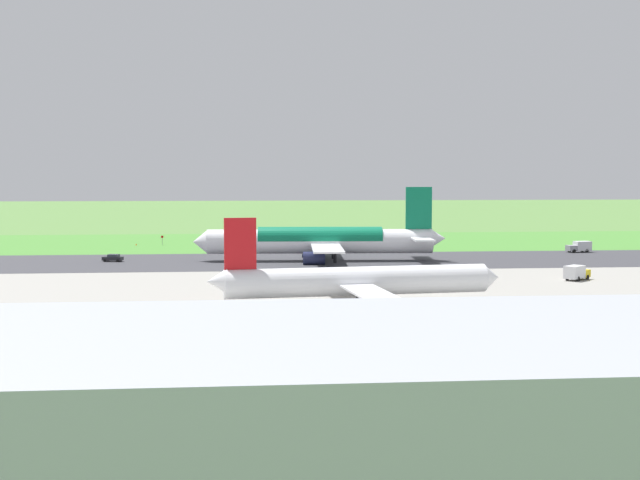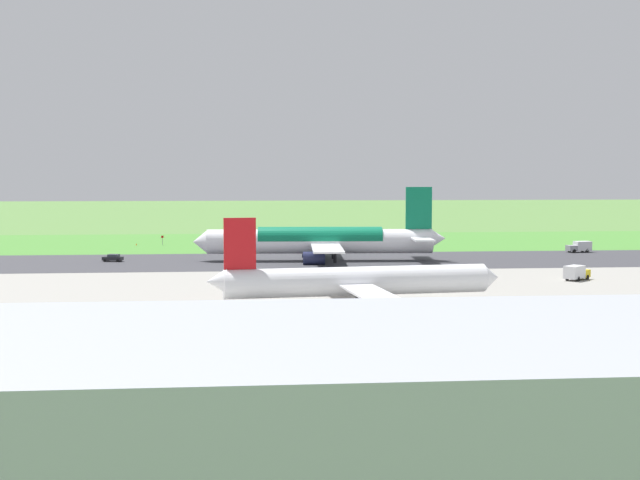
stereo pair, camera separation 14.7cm
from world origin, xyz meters
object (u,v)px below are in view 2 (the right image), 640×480
Objects in this scene: airliner_parked_mid at (356,280)px; no_stopping_sign at (162,239)px; service_truck_baggage at (576,273)px; service_car_followme at (113,258)px; airliner_main at (322,241)px; terminal_building at (260,422)px; service_truck_fuel at (580,247)px; traffic_cone_orange at (136,244)px.

airliner_parked_mid is 110.48m from no_stopping_sign.
service_truck_baggage is 1.30× the size of service_car_followme.
service_truck_baggage is (-41.25, 37.09, -2.95)m from airliner_main.
service_car_followme is at bearing -78.48° from terminal_building.
airliner_parked_mid is 7.08× the size of service_truck_fuel.
no_stopping_sign is at bearing -99.06° from service_car_followme.
airliner_main is 1.25× the size of airliner_parked_mid.
no_stopping_sign is (36.81, -104.15, -1.96)m from airliner_parked_mid.
service_truck_fuel is 2.45× the size of no_stopping_sign.
airliner_parked_mid is at bearing 124.64° from service_car_followme.
terminal_building reaches higher than airliner_main.
airliner_parked_mid is 76.65m from terminal_building.
service_car_followme is 41.86m from no_stopping_sign.
terminal_building is at bearing 96.84° from no_stopping_sign.
airliner_main reaches higher than airliner_parked_mid.
service_truck_baggage is 112.93m from no_stopping_sign.
airliner_parked_mid is at bearing -101.52° from terminal_building.
airliner_parked_mid is 17.33× the size of no_stopping_sign.
no_stopping_sign is at bearing -45.70° from service_truck_baggage.
service_car_followme is 8.18× the size of traffic_cone_orange.
service_truck_fuel is at bearing -167.62° from airliner_main.
service_car_followme is 1.81× the size of no_stopping_sign.
service_truck_fuel is 11.08× the size of traffic_cone_orange.
service_truck_fuel is 110.90m from traffic_cone_orange.
airliner_main is 21.73× the size of no_stopping_sign.
airliner_main is at bearing -96.78° from terminal_building.
airliner_main is at bearing -90.77° from airliner_parked_mid.
airliner_main is 44.42m from service_car_followme.
terminal_building is 24.87× the size of service_truck_fuel.
service_truck_baggage reaches higher than service_car_followme.
airliner_main is 60.44m from airliner_parked_mid.
service_truck_fuel is (-62.62, -13.75, -2.95)m from airliner_main.
service_truck_baggage and service_truck_fuel have the same top height.
terminal_building reaches higher than service_car_followme.
airliner_main reaches higher than traffic_cone_orange.
airliner_main reaches higher than service_truck_baggage.
no_stopping_sign is (-6.59, -41.33, 0.64)m from service_car_followme.
service_truck_baggage is 2.36× the size of no_stopping_sign.
no_stopping_sign is at bearing -16.65° from service_truck_fuel.
no_stopping_sign is at bearing -83.16° from terminal_building.
airliner_parked_mid is 7.35× the size of service_truck_baggage.
airliner_main is 12.03× the size of service_car_followme.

